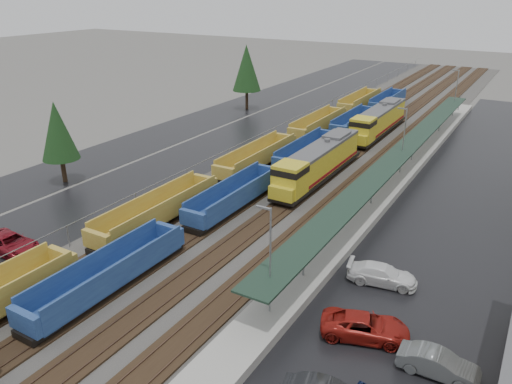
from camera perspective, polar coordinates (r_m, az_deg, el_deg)
ballast_strip at (r=70.23m, az=10.79°, el=5.54°), size 20.00×160.00×0.08m
trackbed at (r=70.20m, az=10.80°, el=5.63°), size 14.60×160.00×0.22m
west_parking_lot at (r=76.35m, az=0.14°, el=7.29°), size 10.00×160.00×0.02m
west_road at (r=81.72m, az=-5.98°, el=8.19°), size 9.00×160.00×0.02m
east_commuter_lot at (r=57.23m, az=25.17°, el=-0.27°), size 16.00×100.00×0.02m
station_platform at (r=58.33m, az=16.11°, el=2.22°), size 3.00×80.00×8.00m
chainlink_fence at (r=72.05m, az=3.31°, el=7.64°), size 0.08×160.04×2.02m
tree_west_near at (r=57.40m, az=-21.75°, el=6.51°), size 3.96×3.96×9.00m
tree_west_far at (r=87.32m, az=-1.08°, el=14.00°), size 4.84×4.84×11.00m
locomotive_lead at (r=54.67m, az=7.01°, el=3.31°), size 2.81×18.50×4.19m
locomotive_trail at (r=73.65m, az=13.77°, el=7.88°), size 2.81×18.50×4.19m
well_string_yellow at (r=52.13m, az=-4.76°, el=1.20°), size 2.78×103.42×2.46m
well_string_blue at (r=48.34m, az=-2.40°, el=-0.55°), size 2.66×112.98×2.36m
parked_car_west_c at (r=45.28m, az=-26.32°, el=-5.29°), size 2.66×5.62×1.55m
parked_car_east_b at (r=32.41m, az=12.34°, el=-14.80°), size 4.00×5.91×1.50m
parked_car_east_c at (r=37.76m, az=14.22°, el=-9.15°), size 2.88×5.28×1.45m
parked_car_east_e at (r=30.91m, az=20.12°, el=-18.00°), size 1.68×4.48×1.46m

